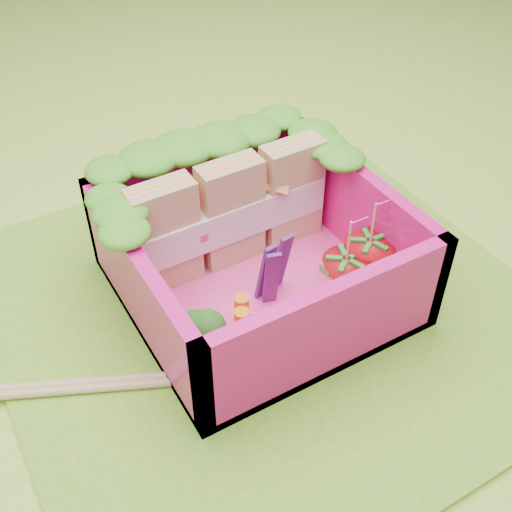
{
  "coord_description": "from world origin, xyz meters",
  "views": [
    {
      "loc": [
        -1.2,
        -1.97,
        2.39
      ],
      "look_at": [
        0.01,
        0.09,
        0.28
      ],
      "focal_mm": 45.0,
      "sensor_mm": 36.0,
      "label": 1
    }
  ],
  "objects": [
    {
      "name": "chopsticks",
      "position": [
        -1.02,
        -0.03,
        0.05
      ],
      "size": [
        1.87,
        0.88,
        0.04
      ],
      "color": "tan",
      "rests_on": "placemat"
    },
    {
      "name": "broccoli",
      "position": [
        -0.41,
        -0.24,
        0.26
      ],
      "size": [
        0.34,
        0.34,
        0.25
      ],
      "color": "#549447",
      "rests_on": "bento_floor"
    },
    {
      "name": "placemat",
      "position": [
        0.0,
        0.0,
        0.01
      ],
      "size": [
        2.6,
        2.6,
        0.03
      ],
      "primitive_type": "cube",
      "color": "#6BAF27",
      "rests_on": "ground"
    },
    {
      "name": "sandwich_stack",
      "position": [
        0.02,
        0.36,
        0.37
      ],
      "size": [
        1.07,
        0.19,
        0.59
      ],
      "color": "tan",
      "rests_on": "bento_floor"
    },
    {
      "name": "carrot_sticks",
      "position": [
        -0.25,
        -0.22,
        0.21
      ],
      "size": [
        0.14,
        0.19,
        0.29
      ],
      "color": "orange",
      "rests_on": "bento_floor"
    },
    {
      "name": "lettuce_ruffle",
      "position": [
        0.02,
        0.53,
        0.64
      ],
      "size": [
        1.43,
        0.77,
        0.11
      ],
      "color": "#218A19",
      "rests_on": "bento_box"
    },
    {
      "name": "bento_floor",
      "position": [
        0.02,
        0.09,
        0.06
      ],
      "size": [
        1.3,
        1.3,
        0.05
      ],
      "primitive_type": "cube",
      "color": "#FF419A",
      "rests_on": "placemat"
    },
    {
      "name": "purple_wedges",
      "position": [
        0.03,
        -0.03,
        0.27
      ],
      "size": [
        0.18,
        0.11,
        0.38
      ],
      "color": "#4C1B5F",
      "rests_on": "bento_floor"
    },
    {
      "name": "strawberry_left",
      "position": [
        0.35,
        -0.19,
        0.21
      ],
      "size": [
        0.24,
        0.24,
        0.48
      ],
      "color": "red",
      "rests_on": "bento_floor"
    },
    {
      "name": "ground",
      "position": [
        0.0,
        0.0,
        0.0
      ],
      "size": [
        14.0,
        14.0,
        0.0
      ],
      "primitive_type": "plane",
      "color": "#97C136",
      "rests_on": "ground"
    },
    {
      "name": "snap_peas",
      "position": [
        0.4,
        -0.15,
        0.11
      ],
      "size": [
        0.64,
        0.53,
        0.05
      ],
      "color": "#65C63E",
      "rests_on": "bento_floor"
    },
    {
      "name": "bento_box",
      "position": [
        0.02,
        0.09,
        0.31
      ],
      "size": [
        1.3,
        1.3,
        0.55
      ],
      "color": "#E5137E",
      "rests_on": "placemat"
    },
    {
      "name": "strawberry_right",
      "position": [
        0.52,
        -0.16,
        0.22
      ],
      "size": [
        0.26,
        0.26,
        0.5
      ],
      "color": "red",
      "rests_on": "bento_floor"
    }
  ]
}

